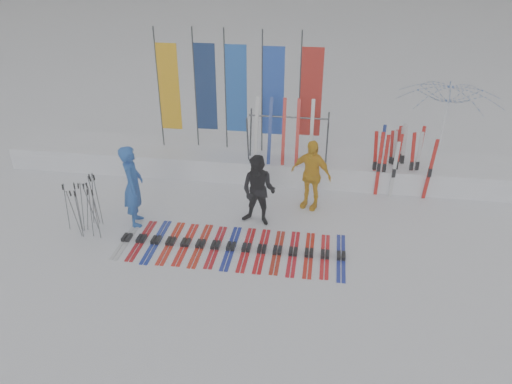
% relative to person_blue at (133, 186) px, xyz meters
% --- Properties ---
extents(ground, '(120.00, 120.00, 0.00)m').
position_rel_person_blue_xyz_m(ground, '(2.55, -1.58, -0.95)').
color(ground, white).
rests_on(ground, ground).
extents(snow_bank, '(14.00, 1.60, 0.60)m').
position_rel_person_blue_xyz_m(snow_bank, '(2.55, 3.02, -0.65)').
color(snow_bank, white).
rests_on(snow_bank, ground).
extents(person_blue, '(0.63, 0.79, 1.89)m').
position_rel_person_blue_xyz_m(person_blue, '(0.00, 0.00, 0.00)').
color(person_blue, '#1D4FAB').
rests_on(person_blue, ground).
extents(person_black, '(0.92, 0.78, 1.66)m').
position_rel_person_blue_xyz_m(person_black, '(2.75, 0.40, -0.12)').
color(person_black, black).
rests_on(person_black, ground).
extents(person_yellow, '(1.09, 0.76, 1.72)m').
position_rel_person_blue_xyz_m(person_yellow, '(3.85, 1.32, -0.09)').
color(person_yellow, '#ECAC0F').
rests_on(person_yellow, ground).
extents(tent_canopy, '(2.99, 3.04, 2.49)m').
position_rel_person_blue_xyz_m(tent_canopy, '(7.25, 3.97, 0.30)').
color(tent_canopy, white).
rests_on(tent_canopy, ground).
extents(ski_row, '(4.77, 1.68, 0.07)m').
position_rel_person_blue_xyz_m(ski_row, '(2.32, -0.70, -0.91)').
color(ski_row, silver).
rests_on(ski_row, ground).
extents(pole_cluster, '(0.85, 0.70, 1.25)m').
position_rel_person_blue_xyz_m(pole_cluster, '(-0.94, -0.47, -0.35)').
color(pole_cluster, '#595B60').
rests_on(pole_cluster, ground).
extents(feather_flags, '(4.31, 0.16, 3.20)m').
position_rel_person_blue_xyz_m(feather_flags, '(1.78, 3.20, 1.30)').
color(feather_flags, '#383A3F').
rests_on(feather_flags, ground).
extents(ski_rack, '(2.04, 0.80, 1.23)m').
position_rel_person_blue_xyz_m(ski_rack, '(3.18, 2.62, 0.44)').
color(ski_rack, '#383A3F').
rests_on(ski_rack, ground).
extents(upright_skis, '(1.39, 1.08, 1.68)m').
position_rel_person_blue_xyz_m(upright_skis, '(6.00, 2.65, -0.16)').
color(upright_skis, red).
rests_on(upright_skis, ground).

